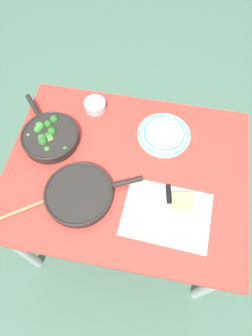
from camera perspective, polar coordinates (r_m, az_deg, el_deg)
ground_plane at (r=2.08m, az=-0.00°, el=-10.11°), size 14.00×14.00×0.00m
dining_table_red at (r=1.46m, az=-0.00°, el=-2.04°), size 1.11×0.87×0.76m
skillet_broccoli at (r=1.48m, az=-14.35°, el=5.88°), size 0.34×0.36×0.07m
skillet_eggs at (r=1.32m, az=-8.85°, el=-4.86°), size 0.41×0.30×0.04m
wooden_spoon at (r=1.35m, az=-15.63°, el=-6.18°), size 0.33×0.24×0.02m
parchment_sheet at (r=1.30m, az=7.74°, el=-8.72°), size 0.38×0.29×0.00m
grater_knife at (r=1.31m, az=8.26°, el=-6.70°), size 0.07×0.24×0.02m
cheese_block at (r=1.32m, az=10.67°, el=-6.22°), size 0.10×0.08×0.04m
dinner_plate_stack at (r=1.48m, az=7.23°, el=6.43°), size 0.26×0.26×0.03m
prep_bowl_steel at (r=1.57m, az=-5.93°, el=11.75°), size 0.11×0.11×0.04m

